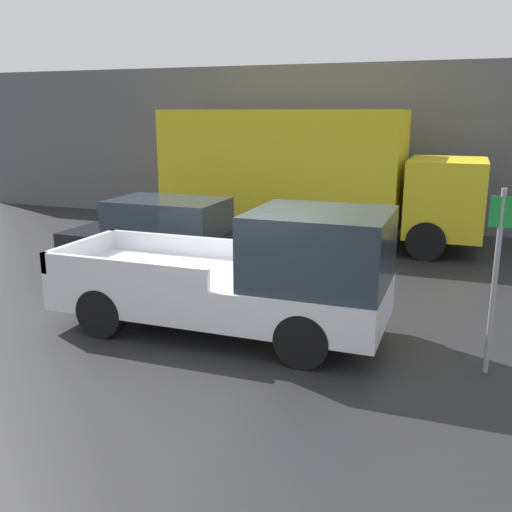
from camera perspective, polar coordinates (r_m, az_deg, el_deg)
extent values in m
plane|color=#232326|center=(8.77, -1.41, -8.85)|extent=(60.00, 60.00, 0.00)
cube|color=#56565B|center=(17.58, 10.56, 10.64)|extent=(28.00, 0.15, 4.82)
cube|color=silver|center=(9.12, -3.72, -3.55)|extent=(5.25, 1.96, 0.61)
cube|color=#28333D|center=(8.39, 6.41, 0.81)|extent=(2.00, 1.84, 1.09)
cube|color=silver|center=(10.31, -7.69, 1.14)|extent=(2.89, 0.10, 0.33)
cube|color=silver|center=(8.76, -13.34, -1.46)|extent=(2.89, 0.10, 0.33)
cube|color=silver|center=(10.28, -17.01, 0.61)|extent=(0.10, 1.96, 0.33)
cylinder|color=black|center=(9.51, 7.49, -4.58)|extent=(0.78, 0.26, 0.78)
cylinder|color=black|center=(7.93, 4.67, -8.39)|extent=(0.78, 0.26, 0.78)
cylinder|color=black|center=(10.65, -9.86, -2.60)|extent=(0.78, 0.26, 0.78)
cylinder|color=black|center=(9.28, -15.18, -5.45)|extent=(0.78, 0.26, 0.78)
cube|color=black|center=(12.38, -9.19, 0.93)|extent=(4.27, 1.82, 0.61)
cube|color=#28333D|center=(12.18, -8.78, 3.94)|extent=(2.35, 1.60, 0.72)
cylinder|color=black|center=(12.58, -2.07, 0.15)|extent=(0.76, 0.22, 0.76)
cylinder|color=black|center=(11.15, -5.21, -1.74)|extent=(0.76, 0.22, 0.76)
cylinder|color=black|center=(13.78, -12.32, 1.07)|extent=(0.76, 0.22, 0.76)
cylinder|color=black|center=(12.49, -16.26, -0.53)|extent=(0.76, 0.22, 0.76)
cube|color=gold|center=(15.06, 18.45, 5.63)|extent=(1.83, 2.42, 1.87)
cube|color=gold|center=(15.70, 2.78, 8.84)|extent=(6.33, 2.55, 3.06)
cylinder|color=black|center=(16.34, 17.19, 3.10)|extent=(0.93, 0.30, 0.93)
cylinder|color=black|center=(14.11, 16.63, 1.45)|extent=(0.93, 0.30, 0.93)
cylinder|color=black|center=(17.38, -0.22, 4.37)|extent=(0.93, 0.30, 0.93)
cylinder|color=black|center=(15.30, -3.20, 2.99)|extent=(0.93, 0.30, 0.93)
cylinder|color=gray|center=(8.09, 22.73, -2.57)|extent=(0.07, 0.07, 2.51)
cube|color=#198C33|center=(7.86, 23.40, 4.06)|extent=(0.30, 0.02, 0.40)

